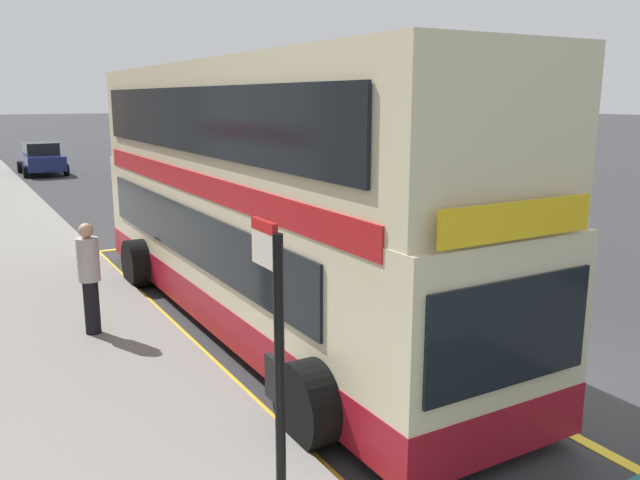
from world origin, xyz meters
The scene contains 7 objects.
ground_plane centered at (0.00, 32.00, 0.00)m, with size 260.00×260.00×0.00m, color #333335.
double_decker_bus centered at (-2.46, 4.30, 2.07)m, with size 3.16×11.45×4.40m.
bus_bay_markings centered at (-2.49, 4.20, 0.01)m, with size 3.01×13.97×0.01m.
bus_stop_sign centered at (-4.76, -0.91, 1.72)m, with size 0.09×0.51×2.69m.
parked_car_navy_kerbside centered at (-2.69, 30.12, 0.80)m, with size 2.09×4.20×1.62m.
parked_car_grey_distant centered at (2.81, 24.31, 0.80)m, with size 2.09×4.20×1.62m.
pedestrian_waiting_near_sign centered at (-5.25, 4.73, 1.12)m, with size 0.34×0.34×1.80m.
Camera 1 is at (-7.06, -5.64, 3.84)m, focal length 36.47 mm.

